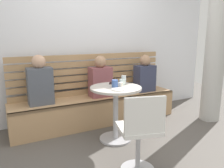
{
  "coord_description": "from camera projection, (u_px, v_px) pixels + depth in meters",
  "views": [
    {
      "loc": [
        -1.42,
        -2.02,
        1.39
      ],
      "look_at": [
        -0.02,
        0.66,
        0.75
      ],
      "focal_mm": 36.11,
      "sensor_mm": 36.0,
      "label": 1
    }
  ],
  "objects": [
    {
      "name": "person_child_middle",
      "position": [
        100.0,
        79.0,
        3.59
      ],
      "size": [
        0.34,
        0.22,
        0.66
      ],
      "color": "brown",
      "rests_on": "booth_bench"
    },
    {
      "name": "plate_small",
      "position": [
        118.0,
        89.0,
        2.8
      ],
      "size": [
        0.17,
        0.17,
        0.01
      ],
      "primitive_type": "cylinder",
      "color": "white",
      "rests_on": "cafe_table"
    },
    {
      "name": "cup_espresso_small",
      "position": [
        121.0,
        84.0,
        2.98
      ],
      "size": [
        0.06,
        0.06,
        0.05
      ],
      "primitive_type": "cylinder",
      "color": "silver",
      "rests_on": "cafe_table"
    },
    {
      "name": "person_adult",
      "position": [
        40.0,
        83.0,
        3.17
      ],
      "size": [
        0.34,
        0.22,
        0.71
      ],
      "color": "#4C515B",
      "rests_on": "booth_bench"
    },
    {
      "name": "cup_mug_blue",
      "position": [
        115.0,
        83.0,
        2.95
      ],
      "size": [
        0.08,
        0.08,
        0.09
      ],
      "primitive_type": "cylinder",
      "color": "#3D5B9E",
      "rests_on": "cafe_table"
    },
    {
      "name": "phone_on_table",
      "position": [
        112.0,
        83.0,
        3.18
      ],
      "size": [
        0.13,
        0.16,
        0.01
      ],
      "primitive_type": "cube",
      "rotation": [
        0.0,
        0.0,
        2.6
      ],
      "color": "black",
      "rests_on": "cafe_table"
    },
    {
      "name": "cup_water_clear",
      "position": [
        124.0,
        79.0,
        3.19
      ],
      "size": [
        0.07,
        0.07,
        0.11
      ],
      "primitive_type": "cylinder",
      "color": "white",
      "rests_on": "cafe_table"
    },
    {
      "name": "concrete_pillar",
      "position": [
        217.0,
        36.0,
        3.58
      ],
      "size": [
        0.32,
        0.32,
        2.8
      ],
      "primitive_type": "cylinder",
      "color": "#B2B2AD",
      "rests_on": "ground"
    },
    {
      "name": "cafe_table",
      "position": [
        116.0,
        103.0,
        3.0
      ],
      "size": [
        0.68,
        0.68,
        0.74
      ],
      "color": "#ADADB2",
      "rests_on": "ground"
    },
    {
      "name": "cup_glass_short",
      "position": [
        122.0,
        82.0,
        3.08
      ],
      "size": [
        0.08,
        0.08,
        0.08
      ],
      "primitive_type": "cylinder",
      "color": "silver",
      "rests_on": "cafe_table"
    },
    {
      "name": "ground",
      "position": [
        139.0,
        155.0,
        2.69
      ],
      "size": [
        8.0,
        8.0,
        0.0
      ],
      "primitive_type": "plane",
      "color": "#514C47"
    },
    {
      "name": "back_wall",
      "position": [
        86.0,
        33.0,
        3.81
      ],
      "size": [
        5.2,
        0.1,
        2.9
      ],
      "primitive_type": "cube",
      "color": "silver",
      "rests_on": "ground"
    },
    {
      "name": "white_chair",
      "position": [
        141.0,
        131.0,
        2.24
      ],
      "size": [
        0.49,
        0.49,
        0.85
      ],
      "color": "#ADADB2",
      "rests_on": "ground"
    },
    {
      "name": "person_child_left",
      "position": [
        145.0,
        75.0,
        3.95
      ],
      "size": [
        0.34,
        0.22,
        0.64
      ],
      "color": "#333851",
      "rests_on": "booth_bench"
    },
    {
      "name": "booth_bench",
      "position": [
        98.0,
        109.0,
        3.68
      ],
      "size": [
        2.7,
        0.52,
        0.44
      ],
      "color": "tan",
      "rests_on": "ground"
    },
    {
      "name": "booth_backrest",
      "position": [
        92.0,
        74.0,
        3.77
      ],
      "size": [
        2.65,
        0.04,
        0.67
      ],
      "color": "#A68157",
      "rests_on": "booth_bench"
    }
  ]
}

